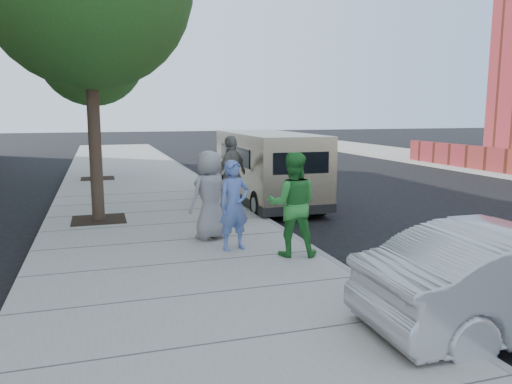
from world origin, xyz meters
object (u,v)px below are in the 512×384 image
at_px(tree_far, 92,48).
at_px(person_green_shirt, 292,204).
at_px(parking_meter, 213,175).
at_px(person_officer, 234,205).
at_px(person_striped_polo, 232,174).
at_px(van, 267,167).
at_px(person_gray_shirt, 210,195).

height_order(tree_far, person_green_shirt, tree_far).
xyz_separation_m(parking_meter, person_green_shirt, (0.70, -3.01, -0.18)).
bearing_deg(person_officer, parking_meter, 73.31).
distance_m(person_green_shirt, person_striped_polo, 3.91).
xyz_separation_m(tree_far, person_green_shirt, (3.14, -11.63, -3.84)).
bearing_deg(parking_meter, van, 50.10).
distance_m(van, person_striped_polo, 2.15).
xyz_separation_m(parking_meter, person_striped_polo, (0.66, 0.89, -0.12)).
distance_m(tree_far, person_green_shirt, 12.64).
xyz_separation_m(tree_far, person_officer, (2.29, -10.97, -3.92)).
xyz_separation_m(van, person_officer, (-2.27, -4.84, -0.12)).
relative_size(parking_meter, person_green_shirt, 0.83).
height_order(tree_far, person_officer, tree_far).
distance_m(van, person_officer, 5.35).
bearing_deg(person_striped_polo, person_gray_shirt, 23.64).
bearing_deg(person_gray_shirt, van, -149.12).
bearing_deg(person_gray_shirt, person_green_shirt, 98.98).
bearing_deg(person_gray_shirt, person_officer, 79.21).
relative_size(parking_meter, person_striped_polo, 0.78).
distance_m(van, person_gray_shirt, 4.69).
bearing_deg(person_green_shirt, van, -85.50).
xyz_separation_m(person_green_shirt, person_gray_shirt, (-1.11, 1.55, -0.03)).
height_order(parking_meter, person_green_shirt, person_green_shirt).
relative_size(tree_far, person_officer, 4.01).
xyz_separation_m(van, person_green_shirt, (-1.41, -5.50, -0.03)).
bearing_deg(person_officer, person_gray_shirt, 93.00).
bearing_deg(van, person_officer, -114.24).
distance_m(parking_meter, person_officer, 2.37).
relative_size(person_officer, person_striped_polo, 0.85).
height_order(person_gray_shirt, person_striped_polo, person_striped_polo).
bearing_deg(parking_meter, person_officer, -93.48).
bearing_deg(tree_far, person_officer, -78.23).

